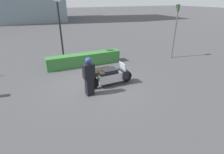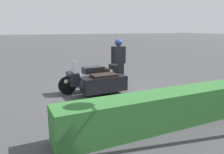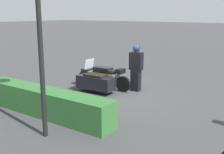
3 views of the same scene
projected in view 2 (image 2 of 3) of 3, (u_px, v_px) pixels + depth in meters
name	position (u px, v px, depth m)	size (l,w,h in m)	color
ground_plane	(115.00, 90.00, 8.01)	(160.00, 160.00, 0.00)	#424244
police_motorcycle	(96.00, 80.00, 7.55)	(2.53, 1.25, 1.15)	black
officer_rider	(118.00, 61.00, 8.70)	(0.53, 0.35, 1.83)	black
hedge_bush_curbside	(161.00, 110.00, 4.98)	(4.92, 0.71, 0.80)	#337033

